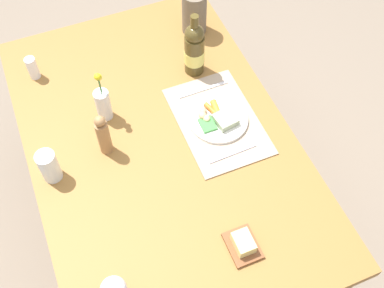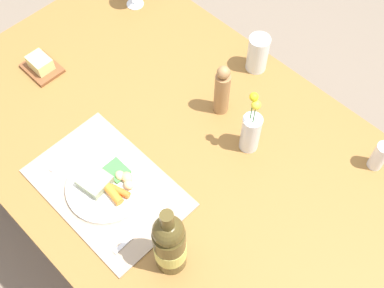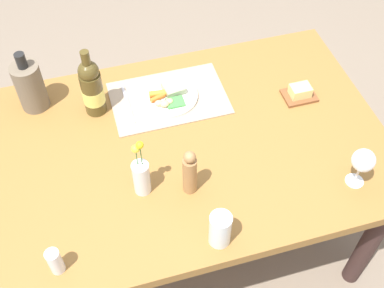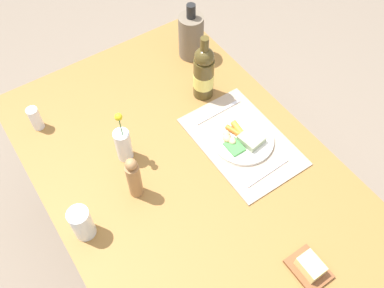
# 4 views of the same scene
# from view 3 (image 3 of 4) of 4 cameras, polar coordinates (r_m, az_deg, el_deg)

# --- Properties ---
(ground_plane) EXTENTS (8.00, 8.00, 0.00)m
(ground_plane) POSITION_cam_3_polar(r_m,az_deg,el_deg) (2.42, -0.64, -10.61)
(ground_plane) COLOR #7B6C5A
(dining_table) EXTENTS (1.52, 0.99, 0.71)m
(dining_table) POSITION_cam_3_polar(r_m,az_deg,el_deg) (1.89, -0.81, -1.60)
(dining_table) COLOR olive
(dining_table) RESTS_ON ground_plane
(placemat) EXTENTS (0.46, 0.30, 0.01)m
(placemat) POSITION_cam_3_polar(r_m,az_deg,el_deg) (1.98, -2.79, 5.35)
(placemat) COLOR tan
(placemat) RESTS_ON dining_table
(dinner_plate) EXTENTS (0.24, 0.24, 0.04)m
(dinner_plate) POSITION_cam_3_polar(r_m,az_deg,el_deg) (1.97, -2.80, 5.69)
(dinner_plate) COLOR silver
(dinner_plate) RESTS_ON placemat
(fork) EXTENTS (0.02, 0.19, 0.00)m
(fork) POSITION_cam_3_polar(r_m,az_deg,el_deg) (2.00, 1.96, 6.17)
(fork) COLOR silver
(fork) RESTS_ON placemat
(knife) EXTENTS (0.01, 0.21, 0.00)m
(knife) POSITION_cam_3_polar(r_m,az_deg,el_deg) (1.97, -7.51, 4.66)
(knife) COLOR silver
(knife) RESTS_ON placemat
(cooler_bottle) EXTENTS (0.11, 0.11, 0.26)m
(cooler_bottle) POSITION_cam_3_polar(r_m,az_deg,el_deg) (1.98, -18.36, 6.45)
(cooler_bottle) COLOR #6C5F4C
(cooler_bottle) RESTS_ON dining_table
(salt_shaker) EXTENTS (0.04, 0.04, 0.10)m
(salt_shaker) POSITION_cam_3_polar(r_m,az_deg,el_deg) (1.57, -15.65, -13.02)
(salt_shaker) COLOR white
(salt_shaker) RESTS_ON dining_table
(butter_dish) EXTENTS (0.13, 0.10, 0.06)m
(butter_dish) POSITION_cam_3_polar(r_m,az_deg,el_deg) (2.02, 12.43, 5.84)
(butter_dish) COLOR brown
(butter_dish) RESTS_ON dining_table
(water_tumbler) EXTENTS (0.07, 0.07, 0.13)m
(water_tumbler) POSITION_cam_3_polar(r_m,az_deg,el_deg) (1.56, 3.44, -9.99)
(water_tumbler) COLOR silver
(water_tumbler) RESTS_ON dining_table
(pepper_mill) EXTENTS (0.05, 0.05, 0.20)m
(pepper_mill) POSITION_cam_3_polar(r_m,az_deg,el_deg) (1.63, -0.27, -3.35)
(pepper_mill) COLOR #A17446
(pepper_mill) RESTS_ON dining_table
(wine_bottle) EXTENTS (0.08, 0.08, 0.30)m
(wine_bottle) POSITION_cam_3_polar(r_m,az_deg,el_deg) (1.89, -11.57, 6.43)
(wine_bottle) COLOR #4C3E1B
(wine_bottle) RESTS_ON dining_table
(wine_glass) EXTENTS (0.08, 0.08, 0.16)m
(wine_glass) POSITION_cam_3_polar(r_m,az_deg,el_deg) (1.73, 19.31, -1.89)
(wine_glass) COLOR white
(wine_glass) RESTS_ON dining_table
(flower_vase) EXTENTS (0.06, 0.06, 0.25)m
(flower_vase) POSITION_cam_3_polar(r_m,az_deg,el_deg) (1.65, -5.93, -3.69)
(flower_vase) COLOR silver
(flower_vase) RESTS_ON dining_table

